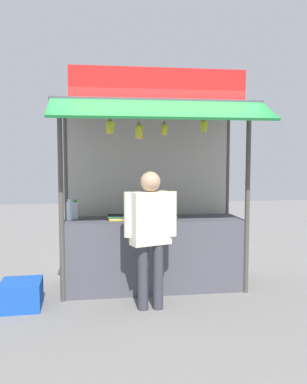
# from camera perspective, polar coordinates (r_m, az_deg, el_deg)

# --- Properties ---
(ground_plane) EXTENTS (20.00, 20.00, 0.00)m
(ground_plane) POSITION_cam_1_polar(r_m,az_deg,el_deg) (5.42, 0.00, -13.50)
(ground_plane) COLOR slate
(stall_counter) EXTENTS (2.28, 0.67, 0.92)m
(stall_counter) POSITION_cam_1_polar(r_m,az_deg,el_deg) (5.30, 0.00, -8.77)
(stall_counter) COLOR #4C4C56
(stall_counter) RESTS_ON ground
(stall_structure) EXTENTS (2.48, 1.54, 2.74)m
(stall_structure) POSITION_cam_1_polar(r_m,az_deg,el_deg) (5.26, -0.18, 4.32)
(stall_structure) COLOR #4C4742
(stall_structure) RESTS_ON ground
(water_bottle_right) EXTENTS (0.07, 0.07, 0.25)m
(water_bottle_right) POSITION_cam_1_polar(r_m,az_deg,el_deg) (5.25, -11.10, -2.55)
(water_bottle_right) COLOR silver
(water_bottle_right) RESTS_ON stall_counter
(water_bottle_rear_center) EXTENTS (0.08, 0.08, 0.27)m
(water_bottle_rear_center) POSITION_cam_1_polar(r_m,az_deg,el_deg) (5.16, -11.88, -2.60)
(water_bottle_rear_center) COLOR silver
(water_bottle_rear_center) RESTS_ON stall_counter
(water_bottle_center) EXTENTS (0.07, 0.07, 0.26)m
(water_bottle_center) POSITION_cam_1_polar(r_m,az_deg,el_deg) (5.27, -0.65, -2.39)
(water_bottle_center) COLOR silver
(water_bottle_center) RESTS_ON stall_counter
(magazine_stack_far_right) EXTENTS (0.25, 0.27, 0.07)m
(magazine_stack_far_right) POSITION_cam_1_polar(r_m,az_deg,el_deg) (5.16, 1.90, -3.54)
(magazine_stack_far_right) COLOR black
(magazine_stack_far_right) RESTS_ON stall_counter
(magazine_stack_far_left) EXTENTS (0.25, 0.27, 0.08)m
(magazine_stack_far_left) POSITION_cam_1_polar(r_m,az_deg,el_deg) (5.04, -1.76, -3.71)
(magazine_stack_far_left) COLOR yellow
(magazine_stack_far_left) RESTS_ON stall_counter
(magazine_stack_left) EXTENTS (0.26, 0.27, 0.06)m
(magazine_stack_left) POSITION_cam_1_polar(r_m,az_deg,el_deg) (5.16, -5.19, -3.62)
(magazine_stack_left) COLOR yellow
(magazine_stack_left) RESTS_ON stall_counter
(banana_bunch_leftmost) EXTENTS (0.12, 0.11, 0.33)m
(banana_bunch_leftmost) POSITION_cam_1_polar(r_m,az_deg,el_deg) (4.70, -2.11, 8.60)
(banana_bunch_leftmost) COLOR #332D23
(banana_bunch_inner_right) EXTENTS (0.09, 0.08, 0.28)m
(banana_bunch_inner_right) POSITION_cam_1_polar(r_m,az_deg,el_deg) (4.74, 1.53, 8.91)
(banana_bunch_inner_right) COLOR #332D23
(banana_bunch_rightmost) EXTENTS (0.12, 0.11, 0.28)m
(banana_bunch_rightmost) POSITION_cam_1_polar(r_m,az_deg,el_deg) (4.68, -6.21, 9.18)
(banana_bunch_rightmost) COLOR #332D23
(banana_bunch_inner_left) EXTENTS (0.11, 0.11, 0.25)m
(banana_bunch_inner_left) POSITION_cam_1_polar(r_m,az_deg,el_deg) (4.84, 7.17, 9.36)
(banana_bunch_inner_left) COLOR #332D23
(vendor_person) EXTENTS (0.59, 0.33, 1.56)m
(vendor_person) POSITION_cam_1_polar(r_m,az_deg,el_deg) (4.47, -0.43, -5.04)
(vendor_person) COLOR #383842
(vendor_person) RESTS_ON ground
(plastic_crate) EXTENTS (0.47, 0.47, 0.31)m
(plastic_crate) POSITION_cam_1_polar(r_m,az_deg,el_deg) (4.94, -18.34, -13.73)
(plastic_crate) COLOR #194CB2
(plastic_crate) RESTS_ON ground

